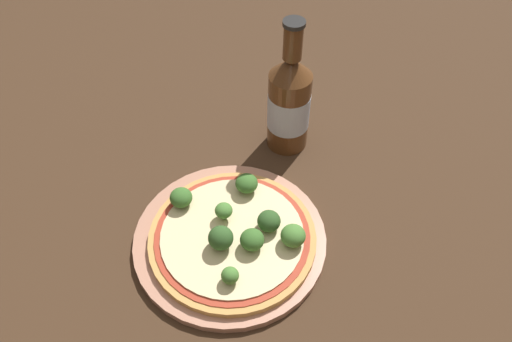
{
  "coord_description": "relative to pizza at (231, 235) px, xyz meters",
  "views": [
    {
      "loc": [
        -0.12,
        -0.37,
        0.59
      ],
      "look_at": [
        0.05,
        0.07,
        0.06
      ],
      "focal_mm": 35.0,
      "sensor_mm": 36.0,
      "label": 1
    }
  ],
  "objects": [
    {
      "name": "pizza",
      "position": [
        0.0,
        0.0,
        0.0
      ],
      "size": [
        0.23,
        0.23,
        0.01
      ],
      "color": "tan",
      "rests_on": "plate"
    },
    {
      "name": "broccoli_floret_3",
      "position": [
        0.05,
        0.06,
        0.02
      ],
      "size": [
        0.03,
        0.03,
        0.03
      ],
      "color": "#6B8E51",
      "rests_on": "pizza"
    },
    {
      "name": "broccoli_floret_0",
      "position": [
        -0.05,
        0.07,
        0.02
      ],
      "size": [
        0.03,
        0.03,
        0.03
      ],
      "color": "#6B8E51",
      "rests_on": "pizza"
    },
    {
      "name": "plate",
      "position": [
        -0.0,
        0.0,
        -0.01
      ],
      "size": [
        0.27,
        0.27,
        0.01
      ],
      "color": "tan",
      "rests_on": "ground_plane"
    },
    {
      "name": "broccoli_floret_7",
      "position": [
        0.02,
        -0.03,
        0.02
      ],
      "size": [
        0.03,
        0.03,
        0.03
      ],
      "color": "#6B8E51",
      "rests_on": "pizza"
    },
    {
      "name": "broccoli_floret_5",
      "position": [
        0.07,
        -0.05,
        0.02
      ],
      "size": [
        0.03,
        0.03,
        0.03
      ],
      "color": "#6B8E51",
      "rests_on": "pizza"
    },
    {
      "name": "beer_bottle",
      "position": [
        0.15,
        0.16,
        0.07
      ],
      "size": [
        0.07,
        0.07,
        0.23
      ],
      "color": "#563319",
      "rests_on": "ground_plane"
    },
    {
      "name": "broccoli_floret_2",
      "position": [
        0.05,
        -0.01,
        0.02
      ],
      "size": [
        0.03,
        0.03,
        0.03
      ],
      "color": "#6B8E51",
      "rests_on": "pizza"
    },
    {
      "name": "broccoli_floret_1",
      "position": [
        -0.03,
        -0.07,
        0.02
      ],
      "size": [
        0.02,
        0.02,
        0.02
      ],
      "color": "#6B8E51",
      "rests_on": "pizza"
    },
    {
      "name": "broccoli_floret_6",
      "position": [
        -0.02,
        -0.02,
        0.03
      ],
      "size": [
        0.03,
        0.03,
        0.03
      ],
      "color": "#6B8E51",
      "rests_on": "pizza"
    },
    {
      "name": "broccoli_floret_4",
      "position": [
        -0.0,
        0.03,
        0.02
      ],
      "size": [
        0.02,
        0.02,
        0.03
      ],
      "color": "#6B8E51",
      "rests_on": "pizza"
    },
    {
      "name": "ground_plane",
      "position": [
        0.01,
        -0.0,
        -0.02
      ],
      "size": [
        3.0,
        3.0,
        0.0
      ],
      "primitive_type": "plane",
      "color": "#3D2819"
    }
  ]
}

